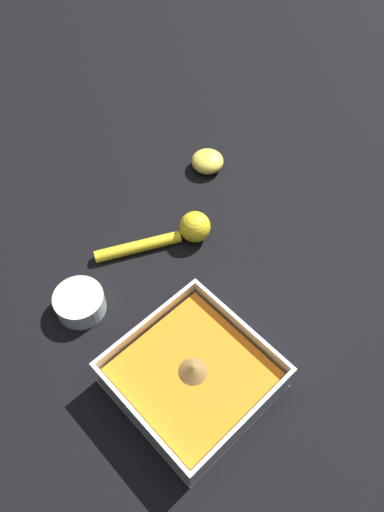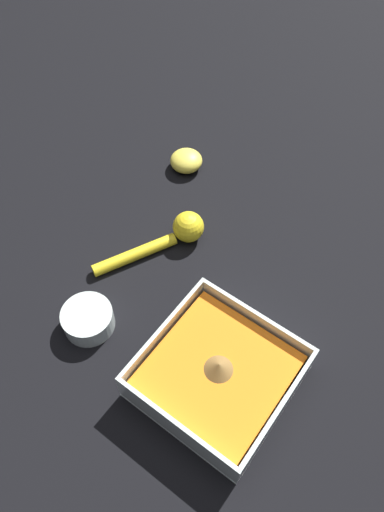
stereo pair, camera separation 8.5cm
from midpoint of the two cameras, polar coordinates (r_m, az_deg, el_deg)
name	(u,v)px [view 1 (the left image)]	position (r m, az deg, el deg)	size (l,w,h in m)	color
ground_plane	(176,385)	(0.78, 1.39, -14.78)	(4.00, 4.00, 0.00)	black
square_dish	(193,377)	(0.75, 3.40, -13.93)	(0.21, 0.21, 0.07)	silver
spice_bowl	(80,303)	(0.83, -9.86, -5.53)	(0.08, 0.08, 0.04)	silver
lemon_squeezer	(179,233)	(0.89, 1.18, 2.51)	(0.20, 0.12, 0.06)	yellow
lemon_half	(207,161)	(1.02, 4.20, 10.60)	(0.06, 0.06, 0.04)	#EFDB4C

